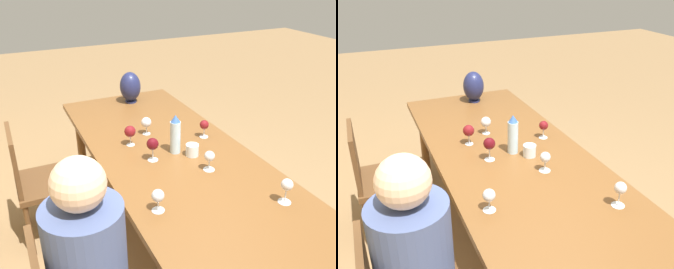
% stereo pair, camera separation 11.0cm
% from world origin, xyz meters
% --- Properties ---
extents(ground_plane, '(14.00, 14.00, 0.00)m').
position_xyz_m(ground_plane, '(0.00, 0.00, 0.00)').
color(ground_plane, olive).
extents(dining_table, '(2.75, 0.95, 0.75)m').
position_xyz_m(dining_table, '(0.00, 0.00, 0.68)').
color(dining_table, brown).
rests_on(dining_table, ground_plane).
extents(water_bottle, '(0.07, 0.07, 0.26)m').
position_xyz_m(water_bottle, '(0.18, -0.02, 0.87)').
color(water_bottle, silver).
rests_on(water_bottle, dining_table).
extents(water_tumbler, '(0.08, 0.08, 0.08)m').
position_xyz_m(water_tumbler, '(0.09, -0.10, 0.78)').
color(water_tumbler, silver).
rests_on(water_tumbler, dining_table).
extents(vase, '(0.18, 0.18, 0.27)m').
position_xyz_m(vase, '(1.17, -0.08, 0.88)').
color(vase, '#1E234C').
rests_on(vase, dining_table).
extents(wine_glass_0, '(0.08, 0.08, 0.15)m').
position_xyz_m(wine_glass_0, '(0.14, 0.15, 0.86)').
color(wine_glass_0, silver).
rests_on(wine_glass_0, dining_table).
extents(wine_glass_1, '(0.07, 0.07, 0.12)m').
position_xyz_m(wine_glass_1, '(-0.34, 0.33, 0.83)').
color(wine_glass_1, silver).
rests_on(wine_glass_1, dining_table).
extents(wine_glass_2, '(0.07, 0.07, 0.14)m').
position_xyz_m(wine_glass_2, '(-0.56, -0.29, 0.85)').
color(wine_glass_2, silver).
rests_on(wine_glass_2, dining_table).
extents(wine_glass_3, '(0.08, 0.08, 0.14)m').
position_xyz_m(wine_glass_3, '(0.40, 0.21, 0.84)').
color(wine_glass_3, silver).
rests_on(wine_glass_3, dining_table).
extents(wine_glass_4, '(0.07, 0.07, 0.12)m').
position_xyz_m(wine_glass_4, '(-0.11, -0.10, 0.83)').
color(wine_glass_4, silver).
rests_on(wine_glass_4, dining_table).
extents(wine_glass_6, '(0.07, 0.07, 0.13)m').
position_xyz_m(wine_glass_6, '(0.51, 0.05, 0.83)').
color(wine_glass_6, silver).
rests_on(wine_glass_6, dining_table).
extents(wine_glass_7, '(0.06, 0.06, 0.13)m').
position_xyz_m(wine_glass_7, '(0.29, -0.30, 0.84)').
color(wine_glass_7, silver).
rests_on(wine_glass_7, dining_table).
extents(chair_far, '(0.44, 0.44, 0.87)m').
position_xyz_m(chair_far, '(0.66, 0.81, 0.48)').
color(chair_far, brown).
rests_on(chair_far, ground_plane).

